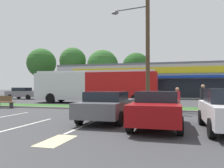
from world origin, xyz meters
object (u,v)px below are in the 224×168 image
object	(u,v)px
city_bus	(95,86)
pedestrian_near_bench	(203,99)
car_0	(23,93)
car_3	(140,94)
car_5	(157,108)
pedestrian_by_pole	(177,101)
utility_pole	(146,33)
car_1	(108,105)
bus_stop_bench	(4,101)

from	to	relation	value
city_bus	pedestrian_near_bench	size ratio (longest dim) A/B	7.03
car_0	car_3	xyz separation A→B (m)	(15.85, 1.20, -0.04)
car_5	pedestrian_by_pole	size ratio (longest dim) A/B	2.75
car_3	pedestrian_near_bench	world-z (taller)	pedestrian_near_bench
utility_pole	car_5	distance (m)	8.82
city_bus	car_1	bearing A→B (deg)	111.22
utility_pole	pedestrian_near_bench	world-z (taller)	utility_pole
utility_pole	car_1	world-z (taller)	utility_pole
utility_pole	bus_stop_bench	bearing A→B (deg)	-171.26
car_5	pedestrian_near_bench	size ratio (longest dim) A/B	2.47
car_1	pedestrian_by_pole	bearing A→B (deg)	-45.30
car_0	pedestrian_by_pole	distance (m)	23.95
utility_pole	city_bus	world-z (taller)	utility_pole
bus_stop_bench	utility_pole	bearing A→B (deg)	-171.26
car_5	pedestrian_by_pole	distance (m)	4.49
bus_stop_bench	car_0	bearing A→B (deg)	-59.27
city_bus	car_1	distance (m)	12.27
bus_stop_bench	car_1	distance (m)	10.68
car_0	car_1	distance (m)	23.42
city_bus	pedestrian_by_pole	world-z (taller)	city_bus
city_bus	car_3	world-z (taller)	city_bus
bus_stop_bench	pedestrian_near_bench	size ratio (longest dim) A/B	0.90
car_0	pedestrian_near_bench	world-z (taller)	pedestrian_near_bench
utility_pole	pedestrian_near_bench	bearing A→B (deg)	-21.02
car_1	pedestrian_near_bench	size ratio (longest dim) A/B	2.63
city_bus	car_0	xyz separation A→B (m)	(-12.16, 5.01, -0.96)
car_3	pedestrian_near_bench	bearing A→B (deg)	114.11
city_bus	pedestrian_by_pole	xyz separation A→B (m)	(7.87, -8.11, -0.96)
city_bus	bus_stop_bench	distance (m)	8.66
city_bus	pedestrian_near_bench	xyz separation A→B (m)	(9.44, -6.65, -0.87)
city_bus	car_5	world-z (taller)	city_bus
bus_stop_bench	car_0	size ratio (longest dim) A/B	0.35
car_3	pedestrian_near_bench	xyz separation A→B (m)	(5.75, -12.86, 0.13)
city_bus	car_5	xyz separation A→B (m)	(7.00, -12.51, -1.01)
utility_pole	city_bus	xyz separation A→B (m)	(-5.73, 5.23, -3.80)
car_3	pedestrian_by_pole	bearing A→B (deg)	106.29
bus_stop_bench	car_5	distance (m)	13.34
car_1	city_bus	bearing A→B (deg)	22.19
car_3	pedestrian_near_bench	distance (m)	14.09
pedestrian_by_pole	car_3	bearing A→B (deg)	-7.26
utility_pole	car_5	size ratio (longest dim) A/B	2.38
utility_pole	car_0	world-z (taller)	utility_pole
bus_stop_bench	car_3	bearing A→B (deg)	-123.84
car_5	pedestrian_near_bench	xyz separation A→B (m)	(2.44, 5.86, 0.14)
car_0	car_5	size ratio (longest dim) A/B	1.03
utility_pole	car_5	bearing A→B (deg)	-80.11
pedestrian_near_bench	car_3	bearing A→B (deg)	-43.86
bus_stop_bench	car_3	distance (m)	15.77
car_0	car_3	distance (m)	15.90
car_0	car_5	world-z (taller)	car_0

